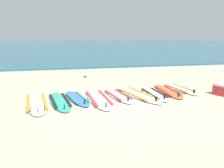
# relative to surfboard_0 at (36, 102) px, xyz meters

# --- Properties ---
(ground_plane) EXTENTS (80.00, 80.00, 0.00)m
(ground_plane) POSITION_rel_surfboard_0_xyz_m (2.58, -0.23, -0.04)
(ground_plane) COLOR beige
(sea) EXTENTS (80.00, 60.00, 0.10)m
(sea) POSITION_rel_surfboard_0_xyz_m (2.58, 36.48, 0.01)
(sea) COLOR #23667A
(sea) RESTS_ON ground
(surfboard_0) EXTENTS (0.97, 2.56, 0.18)m
(surfboard_0) POSITION_rel_surfboard_0_xyz_m (0.00, 0.00, 0.00)
(surfboard_0) COLOR white
(surfboard_0) RESTS_ON ground
(surfboard_1) EXTENTS (0.86, 2.23, 0.18)m
(surfboard_1) POSITION_rel_surfboard_0_xyz_m (0.67, -0.01, -0.00)
(surfboard_1) COLOR #2DB793
(surfboard_1) RESTS_ON ground
(surfboard_2) EXTENTS (0.90, 2.00, 0.18)m
(surfboard_2) POSITION_rel_surfboard_0_xyz_m (1.19, 0.20, -0.00)
(surfboard_2) COLOR #3875CC
(surfboard_2) RESTS_ON ground
(surfboard_3) EXTENTS (0.77, 2.49, 0.18)m
(surfboard_3) POSITION_rel_surfboard_0_xyz_m (1.84, 0.02, -0.00)
(surfboard_3) COLOR silver
(surfboard_3) RESTS_ON ground
(surfboard_4) EXTENTS (0.82, 2.02, 0.18)m
(surfboard_4) POSITION_rel_surfboard_0_xyz_m (2.51, 0.24, -0.00)
(surfboard_4) COLOR white
(surfboard_4) RESTS_ON ground
(surfboard_5) EXTENTS (1.27, 2.60, 0.18)m
(surfboard_5) POSITION_rel_surfboard_0_xyz_m (3.19, 0.24, -0.00)
(surfboard_5) COLOR white
(surfboard_5) RESTS_ON ground
(surfboard_6) EXTENTS (0.52, 1.96, 0.18)m
(surfboard_6) POSITION_rel_surfboard_0_xyz_m (3.76, 0.20, -0.00)
(surfboard_6) COLOR white
(surfboard_6) RESTS_ON ground
(surfboard_7) EXTENTS (0.59, 2.10, 0.18)m
(surfboard_7) POSITION_rel_surfboard_0_xyz_m (4.36, 0.43, -0.00)
(surfboard_7) COLOR orange
(surfboard_7) RESTS_ON ground
(surfboard_8) EXTENTS (0.76, 2.01, 0.18)m
(surfboard_8) POSITION_rel_surfboard_0_xyz_m (4.95, 0.66, -0.00)
(surfboard_8) COLOR white
(surfboard_8) RESTS_ON ground
(cooler_box) EXTENTS (0.46, 0.54, 0.38)m
(cooler_box) POSITION_rel_surfboard_0_xyz_m (5.92, -0.30, 0.16)
(cooler_box) COLOR red
(cooler_box) RESTS_ON ground
(seaweed_clump_near_shoreline) EXTENTS (0.17, 0.14, 0.06)m
(seaweed_clump_near_shoreline) POSITION_rel_surfboard_0_xyz_m (1.81, 3.88, -0.01)
(seaweed_clump_near_shoreline) COLOR #384723
(seaweed_clump_near_shoreline) RESTS_ON ground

